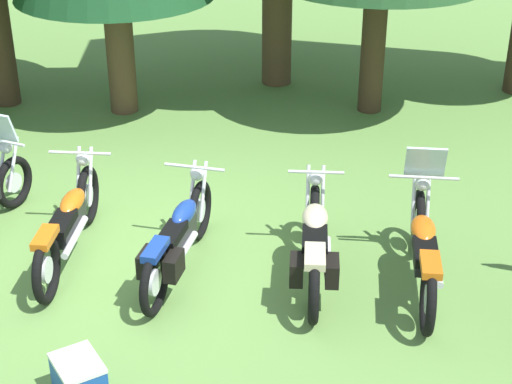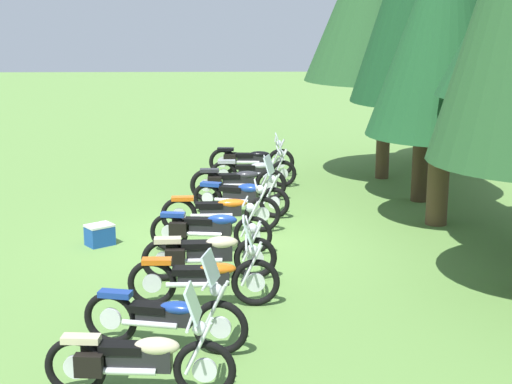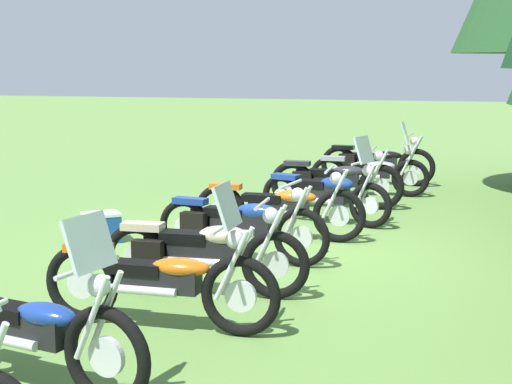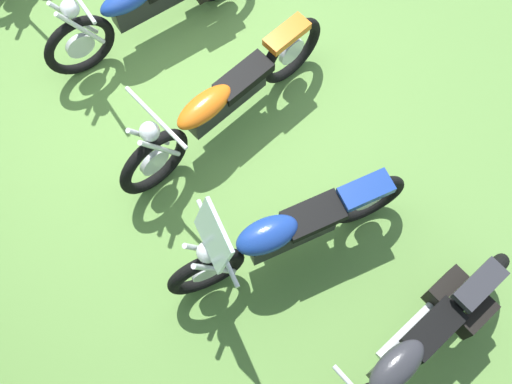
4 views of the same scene
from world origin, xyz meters
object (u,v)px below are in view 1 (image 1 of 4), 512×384
at_px(motorcycle_5, 178,238).
at_px(motorcycle_7, 424,248).
at_px(motorcycle_6, 315,243).
at_px(picnic_cooler, 79,379).
at_px(motorcycle_4, 69,222).

height_order(motorcycle_5, motorcycle_7, motorcycle_7).
distance_m(motorcycle_6, picnic_cooler, 2.92).
bearing_deg(motorcycle_6, picnic_cooler, 134.48).
height_order(motorcycle_4, motorcycle_5, motorcycle_4).
bearing_deg(motorcycle_4, motorcycle_5, -101.26).
bearing_deg(motorcycle_5, motorcycle_7, -81.12).
distance_m(motorcycle_5, motorcycle_7, 2.66).
relative_size(motorcycle_4, motorcycle_7, 1.05).
bearing_deg(picnic_cooler, motorcycle_5, 76.55).
bearing_deg(motorcycle_7, motorcycle_4, 87.82).
relative_size(motorcycle_6, picnic_cooler, 3.63).
bearing_deg(motorcycle_7, picnic_cooler, 124.43).
bearing_deg(motorcycle_4, motorcycle_6, -95.38).
relative_size(motorcycle_4, motorcycle_6, 1.07).
height_order(motorcycle_5, motorcycle_6, motorcycle_6).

